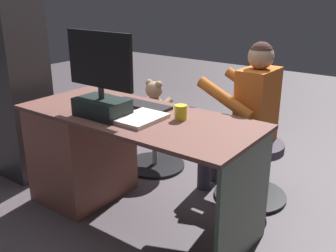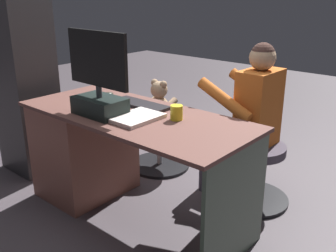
{
  "view_description": "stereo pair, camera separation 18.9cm",
  "coord_description": "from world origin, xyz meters",
  "px_view_note": "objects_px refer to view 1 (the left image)",
  "views": [
    {
      "loc": [
        -1.52,
        2.04,
        1.46
      ],
      "look_at": [
        -0.02,
        0.02,
        0.56
      ],
      "focal_mm": 41.64,
      "sensor_mm": 36.0,
      "label": 1
    },
    {
      "loc": [
        -1.66,
        1.93,
        1.46
      ],
      "look_at": [
        -0.02,
        0.02,
        0.56
      ],
      "focal_mm": 41.64,
      "sensor_mm": 36.0,
      "label": 2
    }
  ],
  "objects_px": {
    "desk": "(92,149)",
    "monitor": "(101,90)",
    "keyboard": "(141,105)",
    "computer_mouse": "(105,96)",
    "office_chair_teddy": "(155,140)",
    "person": "(246,110)",
    "tv_remote": "(102,103)",
    "cup": "(181,112)",
    "teddy_bear": "(155,102)",
    "visitor_chair": "(252,166)"
  },
  "relations": [
    {
      "from": "office_chair_teddy",
      "to": "person",
      "type": "distance_m",
      "value": 0.9
    },
    {
      "from": "keyboard",
      "to": "tv_remote",
      "type": "relative_size",
      "value": 2.8
    },
    {
      "from": "teddy_bear",
      "to": "person",
      "type": "height_order",
      "value": "person"
    },
    {
      "from": "office_chair_teddy",
      "to": "desk",
      "type": "bearing_deg",
      "value": 87.57
    },
    {
      "from": "desk",
      "to": "office_chair_teddy",
      "type": "distance_m",
      "value": 0.68
    },
    {
      "from": "monitor",
      "to": "teddy_bear",
      "type": "distance_m",
      "value": 0.92
    },
    {
      "from": "tv_remote",
      "to": "teddy_bear",
      "type": "height_order",
      "value": "teddy_bear"
    },
    {
      "from": "monitor",
      "to": "visitor_chair",
      "type": "relative_size",
      "value": 0.96
    },
    {
      "from": "cup",
      "to": "keyboard",
      "type": "bearing_deg",
      "value": -10.22
    },
    {
      "from": "office_chair_teddy",
      "to": "person",
      "type": "height_order",
      "value": "person"
    },
    {
      "from": "desk",
      "to": "keyboard",
      "type": "xyz_separation_m",
      "value": [
        -0.33,
        -0.15,
        0.35
      ]
    },
    {
      "from": "tv_remote",
      "to": "office_chair_teddy",
      "type": "height_order",
      "value": "tv_remote"
    },
    {
      "from": "keyboard",
      "to": "visitor_chair",
      "type": "height_order",
      "value": "keyboard"
    },
    {
      "from": "keyboard",
      "to": "computer_mouse",
      "type": "xyz_separation_m",
      "value": [
        0.33,
        0.0,
        0.01
      ]
    },
    {
      "from": "teddy_bear",
      "to": "person",
      "type": "bearing_deg",
      "value": 179.94
    },
    {
      "from": "computer_mouse",
      "to": "office_chair_teddy",
      "type": "distance_m",
      "value": 0.72
    },
    {
      "from": "monitor",
      "to": "teddy_bear",
      "type": "relative_size",
      "value": 1.55
    },
    {
      "from": "person",
      "to": "teddy_bear",
      "type": "bearing_deg",
      "value": -0.06
    },
    {
      "from": "office_chair_teddy",
      "to": "person",
      "type": "bearing_deg",
      "value": -179.2
    },
    {
      "from": "desk",
      "to": "visitor_chair",
      "type": "bearing_deg",
      "value": -143.29
    },
    {
      "from": "tv_remote",
      "to": "teddy_bear",
      "type": "xyz_separation_m",
      "value": [
        0.07,
        -0.65,
        -0.16
      ]
    },
    {
      "from": "desk",
      "to": "person",
      "type": "height_order",
      "value": "person"
    },
    {
      "from": "monitor",
      "to": "cup",
      "type": "height_order",
      "value": "monitor"
    },
    {
      "from": "teddy_bear",
      "to": "visitor_chair",
      "type": "bearing_deg",
      "value": -179.98
    },
    {
      "from": "monitor",
      "to": "cup",
      "type": "xyz_separation_m",
      "value": [
        -0.42,
        -0.23,
        -0.12
      ]
    },
    {
      "from": "cup",
      "to": "teddy_bear",
      "type": "distance_m",
      "value": 0.92
    },
    {
      "from": "monitor",
      "to": "teddy_bear",
      "type": "bearing_deg",
      "value": -73.3
    },
    {
      "from": "office_chair_teddy",
      "to": "visitor_chair",
      "type": "relative_size",
      "value": 0.97
    },
    {
      "from": "tv_remote",
      "to": "office_chair_teddy",
      "type": "bearing_deg",
      "value": -95.51
    },
    {
      "from": "desk",
      "to": "computer_mouse",
      "type": "height_order",
      "value": "computer_mouse"
    },
    {
      "from": "cup",
      "to": "visitor_chair",
      "type": "relative_size",
      "value": 0.17
    },
    {
      "from": "desk",
      "to": "monitor",
      "type": "height_order",
      "value": "monitor"
    },
    {
      "from": "desk",
      "to": "teddy_bear",
      "type": "height_order",
      "value": "teddy_bear"
    },
    {
      "from": "cup",
      "to": "teddy_bear",
      "type": "relative_size",
      "value": 0.27
    },
    {
      "from": "tv_remote",
      "to": "monitor",
      "type": "bearing_deg",
      "value": 124.28
    },
    {
      "from": "computer_mouse",
      "to": "teddy_bear",
      "type": "xyz_separation_m",
      "value": [
        -0.02,
        -0.53,
        -0.16
      ]
    },
    {
      "from": "cup",
      "to": "tv_remote",
      "type": "xyz_separation_m",
      "value": [
        0.6,
        0.05,
        -0.04
      ]
    },
    {
      "from": "monitor",
      "to": "visitor_chair",
      "type": "height_order",
      "value": "monitor"
    },
    {
      "from": "teddy_bear",
      "to": "visitor_chair",
      "type": "distance_m",
      "value": 0.94
    },
    {
      "from": "cup",
      "to": "desk",
      "type": "bearing_deg",
      "value": 6.67
    },
    {
      "from": "computer_mouse",
      "to": "tv_remote",
      "type": "height_order",
      "value": "computer_mouse"
    },
    {
      "from": "monitor",
      "to": "person",
      "type": "xyz_separation_m",
      "value": [
        -0.56,
        -0.83,
        -0.23
      ]
    },
    {
      "from": "desk",
      "to": "tv_remote",
      "type": "distance_m",
      "value": 0.36
    },
    {
      "from": "monitor",
      "to": "person",
      "type": "bearing_deg",
      "value": -124.06
    },
    {
      "from": "office_chair_teddy",
      "to": "person",
      "type": "xyz_separation_m",
      "value": [
        -0.81,
        -0.01,
        0.41
      ]
    },
    {
      "from": "keyboard",
      "to": "computer_mouse",
      "type": "distance_m",
      "value": 0.33
    },
    {
      "from": "desk",
      "to": "tv_remote",
      "type": "relative_size",
      "value": 10.42
    },
    {
      "from": "desk",
      "to": "monitor",
      "type": "bearing_deg",
      "value": 152.28
    },
    {
      "from": "person",
      "to": "tv_remote",
      "type": "bearing_deg",
      "value": 41.33
    },
    {
      "from": "monitor",
      "to": "office_chair_teddy",
      "type": "height_order",
      "value": "monitor"
    }
  ]
}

